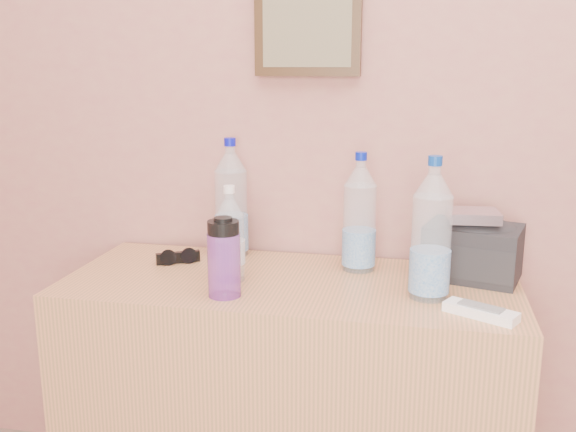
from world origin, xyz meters
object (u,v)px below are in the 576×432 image
(nalgene_bottle, at_px, (224,258))
(pet_large_d, at_px, (431,236))
(sunglasses, at_px, (178,257))
(toiletry_bag, at_px, (473,248))
(pet_large_c, at_px, (359,219))
(pet_small, at_px, (230,239))
(pet_large_b, at_px, (231,204))
(foil_packet, at_px, (473,216))
(dresser, at_px, (290,407))
(ac_remote, at_px, (481,312))

(nalgene_bottle, bearing_deg, pet_large_d, 10.82)
(sunglasses, bearing_deg, toiletry_bag, -27.22)
(pet_large_c, distance_m, toiletry_bag, 0.31)
(pet_large_d, relative_size, sunglasses, 2.79)
(pet_small, bearing_deg, pet_large_d, -2.56)
(pet_large_b, height_order, pet_large_c, pet_large_b)
(nalgene_bottle, xyz_separation_m, foil_packet, (0.60, 0.25, 0.08))
(nalgene_bottle, relative_size, sunglasses, 1.59)
(dresser, relative_size, toiletry_bag, 4.99)
(ac_remote, height_order, toiletry_bag, toiletry_bag)
(pet_large_c, distance_m, pet_small, 0.36)
(pet_small, relative_size, sunglasses, 2.03)
(pet_large_d, bearing_deg, pet_large_c, 136.10)
(pet_large_c, bearing_deg, nalgene_bottle, -137.33)
(dresser, bearing_deg, pet_large_c, 37.72)
(pet_large_c, bearing_deg, sunglasses, -174.50)
(pet_large_d, xyz_separation_m, nalgene_bottle, (-0.49, -0.09, -0.06))
(pet_large_b, bearing_deg, nalgene_bottle, -76.15)
(pet_large_b, relative_size, pet_large_d, 1.00)
(toiletry_bag, bearing_deg, nalgene_bottle, -141.06)
(pet_large_d, distance_m, ac_remote, 0.21)
(dresser, distance_m, nalgene_bottle, 0.51)
(dresser, height_order, sunglasses, sunglasses)
(pet_large_b, relative_size, pet_small, 1.38)
(ac_remote, xyz_separation_m, toiletry_bag, (-0.00, 0.28, 0.07))
(toiletry_bag, height_order, foil_packet, foil_packet)
(pet_large_b, xyz_separation_m, foil_packet, (0.68, -0.10, 0.02))
(pet_small, height_order, ac_remote, pet_small)
(dresser, relative_size, pet_large_c, 3.64)
(sunglasses, height_order, toiletry_bag, toiletry_bag)
(ac_remote, height_order, foil_packet, foil_packet)
(pet_large_c, relative_size, foil_packet, 2.54)
(pet_small, bearing_deg, foil_packet, 11.68)
(pet_large_b, xyz_separation_m, nalgene_bottle, (0.09, -0.34, -0.06))
(pet_large_c, xyz_separation_m, nalgene_bottle, (-0.30, -0.28, -0.05))
(pet_small, relative_size, foil_packet, 1.96)
(sunglasses, bearing_deg, nalgene_bottle, -77.35)
(nalgene_bottle, bearing_deg, toiletry_bag, 24.17)
(dresser, relative_size, nalgene_bottle, 6.00)
(pet_small, height_order, foil_packet, pet_small)
(pet_small, xyz_separation_m, nalgene_bottle, (0.02, -0.12, -0.01))
(nalgene_bottle, relative_size, foil_packet, 1.54)
(pet_large_c, height_order, toiletry_bag, pet_large_c)
(nalgene_bottle, height_order, toiletry_bag, nalgene_bottle)
(dresser, xyz_separation_m, ac_remote, (0.48, -0.16, 0.39))
(dresser, distance_m, sunglasses, 0.53)
(dresser, xyz_separation_m, sunglasses, (-0.35, 0.08, 0.39))
(pet_large_d, height_order, foil_packet, pet_large_d)
(pet_large_d, height_order, ac_remote, pet_large_d)
(pet_large_c, xyz_separation_m, foil_packet, (0.30, -0.03, 0.03))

